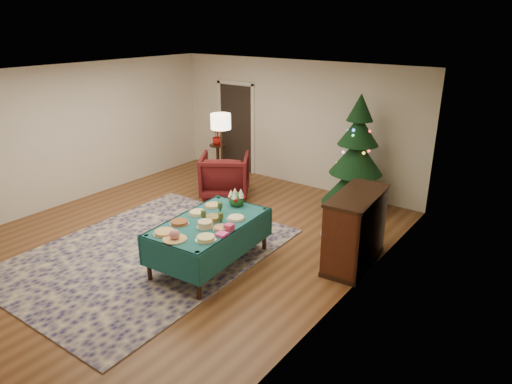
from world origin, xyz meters
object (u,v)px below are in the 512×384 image
Objects in this scene: armchair at (225,173)px; gift_box at (229,227)px; buffet_table at (210,230)px; potted_plant at (217,140)px; christmas_tree at (356,159)px; piano at (355,230)px; side_table at (218,159)px; floor_lamp at (221,126)px.

gift_box is at bearing 97.62° from armchair.
buffet_table is 4.44m from potted_plant.
christmas_tree is (0.34, 3.36, 0.24)m from gift_box.
piano is (1.28, 1.38, -0.21)m from gift_box.
potted_plant is (-2.81, 3.43, 0.24)m from buffet_table.
armchair is (-2.12, 2.41, -0.27)m from gift_box.
potted_plant is (-3.25, 3.50, 0.05)m from gift_box.
gift_box reaches higher than side_table.
side_table is at bearing 134.65° from floor_lamp.
side_table is 1.62× the size of potted_plant.
side_table is at bearing 132.89° from gift_box.
armchair is 3.55m from piano.
floor_lamp is at bearing 132.16° from gift_box.
armchair is at bearing 125.65° from buffet_table.
floor_lamp is 3.82m from piano.
armchair is 0.96m from floor_lamp.
floor_lamp is (-0.15, 0.09, 0.95)m from armchair.
potted_plant reaches higher than side_table.
side_table is at bearing 154.91° from piano.
side_table is (-2.81, 3.43, -0.24)m from buffet_table.
side_table is at bearing 177.91° from christmas_tree.
potted_plant reaches higher than buffet_table.
piano is at bearing -25.09° from potted_plant.
floor_lamp is 1.25× the size of piano.
buffet_table is 1.13× the size of floor_lamp.
armchair is at bearing 131.26° from gift_box.
piano is at bearing 129.42° from armchair.
christmas_tree is (3.59, -0.13, 0.19)m from potted_plant.
christmas_tree reaches higher than buffet_table.
potted_plant is at bearing 129.37° from buffet_table.
christmas_tree reaches higher than potted_plant.
floor_lamp is 3.98× the size of potted_plant.
buffet_table is 4.44m from side_table.
buffet_table is at bearing 92.01° from armchair.
armchair is at bearing -43.77° from side_table.
buffet_table is 0.85× the size of christmas_tree.
potted_plant is at bearing -77.40° from armchair.
piano reaches higher than buffet_table.
armchair reaches higher than side_table.
floor_lamp is 1.53m from potted_plant.
christmas_tree is at bearing 84.18° from gift_box.
buffet_table is 3.42m from christmas_tree.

